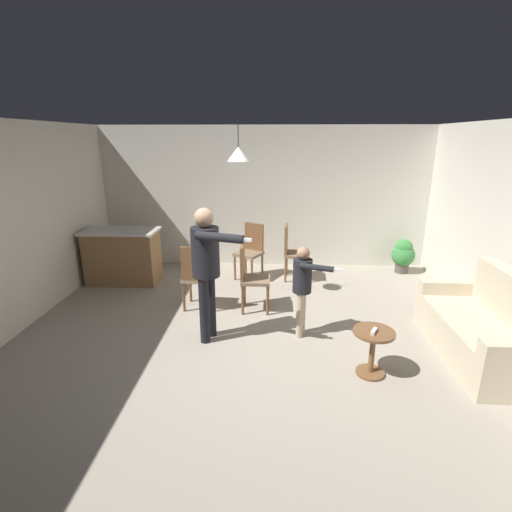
{
  "coord_description": "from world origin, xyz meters",
  "views": [
    {
      "loc": [
        0.18,
        -4.25,
        2.47
      ],
      "look_at": [
        -0.04,
        0.47,
        1.0
      ],
      "focal_mm": 26.75,
      "sensor_mm": 36.0,
      "label": 1
    }
  ],
  "objects_px": {
    "person_child": "(303,282)",
    "dining_chair_by_counter": "(197,275)",
    "person_adult": "(207,261)",
    "side_table_by_couch": "(373,347)",
    "dining_chair_near_wall": "(251,249)",
    "spare_remote_on_table": "(374,331)",
    "dining_chair_spare": "(251,275)",
    "potted_plant_corner": "(403,254)",
    "dining_chair_centre_back": "(292,250)",
    "couch_floral": "(485,330)",
    "kitchen_counter": "(123,256)"
  },
  "relations": [
    {
      "from": "person_child",
      "to": "side_table_by_couch",
      "type": "bearing_deg",
      "value": 58.62
    },
    {
      "from": "spare_remote_on_table",
      "to": "dining_chair_by_counter",
      "type": "bearing_deg",
      "value": 143.87
    },
    {
      "from": "person_child",
      "to": "dining_chair_by_counter",
      "type": "bearing_deg",
      "value": -97.01
    },
    {
      "from": "dining_chair_by_counter",
      "to": "potted_plant_corner",
      "type": "relative_size",
      "value": 1.54
    },
    {
      "from": "dining_chair_near_wall",
      "to": "couch_floral",
      "type": "bearing_deg",
      "value": 167.68
    },
    {
      "from": "dining_chair_near_wall",
      "to": "dining_chair_spare",
      "type": "height_order",
      "value": "same"
    },
    {
      "from": "kitchen_counter",
      "to": "person_child",
      "type": "xyz_separation_m",
      "value": [
        3.02,
        -1.79,
        0.27
      ]
    },
    {
      "from": "dining_chair_by_counter",
      "to": "spare_remote_on_table",
      "type": "bearing_deg",
      "value": -32.75
    },
    {
      "from": "dining_chair_near_wall",
      "to": "spare_remote_on_table",
      "type": "relative_size",
      "value": 7.69
    },
    {
      "from": "dining_chair_spare",
      "to": "spare_remote_on_table",
      "type": "distance_m",
      "value": 2.13
    },
    {
      "from": "dining_chair_centre_back",
      "to": "spare_remote_on_table",
      "type": "distance_m",
      "value": 3.02
    },
    {
      "from": "kitchen_counter",
      "to": "dining_chair_by_counter",
      "type": "distance_m",
      "value": 1.86
    },
    {
      "from": "spare_remote_on_table",
      "to": "dining_chair_centre_back",
      "type": "bearing_deg",
      "value": 103.77
    },
    {
      "from": "dining_chair_by_counter",
      "to": "person_adult",
      "type": "bearing_deg",
      "value": -66.59
    },
    {
      "from": "side_table_by_couch",
      "to": "person_child",
      "type": "height_order",
      "value": "person_child"
    },
    {
      "from": "side_table_by_couch",
      "to": "dining_chair_by_counter",
      "type": "distance_m",
      "value": 2.7
    },
    {
      "from": "kitchen_counter",
      "to": "side_table_by_couch",
      "type": "distance_m",
      "value": 4.55
    },
    {
      "from": "couch_floral",
      "to": "spare_remote_on_table",
      "type": "relative_size",
      "value": 13.91
    },
    {
      "from": "side_table_by_couch",
      "to": "person_adult",
      "type": "xyz_separation_m",
      "value": [
        -1.87,
        0.68,
        0.72
      ]
    },
    {
      "from": "dining_chair_centre_back",
      "to": "person_adult",
      "type": "bearing_deg",
      "value": -22.45
    },
    {
      "from": "dining_chair_near_wall",
      "to": "person_child",
      "type": "bearing_deg",
      "value": 139.11
    },
    {
      "from": "couch_floral",
      "to": "person_adult",
      "type": "distance_m",
      "value": 3.36
    },
    {
      "from": "side_table_by_couch",
      "to": "potted_plant_corner",
      "type": "xyz_separation_m",
      "value": [
        1.39,
        3.36,
        0.03
      ]
    },
    {
      "from": "couch_floral",
      "to": "potted_plant_corner",
      "type": "relative_size",
      "value": 2.78
    },
    {
      "from": "couch_floral",
      "to": "person_child",
      "type": "height_order",
      "value": "person_child"
    },
    {
      "from": "dining_chair_by_counter",
      "to": "spare_remote_on_table",
      "type": "xyz_separation_m",
      "value": [
        2.18,
        -1.59,
        -0.01
      ]
    },
    {
      "from": "kitchen_counter",
      "to": "dining_chair_centre_back",
      "type": "relative_size",
      "value": 1.26
    },
    {
      "from": "dining_chair_by_counter",
      "to": "potted_plant_corner",
      "type": "height_order",
      "value": "dining_chair_by_counter"
    },
    {
      "from": "side_table_by_couch",
      "to": "potted_plant_corner",
      "type": "distance_m",
      "value": 3.63
    },
    {
      "from": "dining_chair_near_wall",
      "to": "side_table_by_couch",
      "type": "bearing_deg",
      "value": 145.42
    },
    {
      "from": "person_adult",
      "to": "dining_chair_by_counter",
      "type": "xyz_separation_m",
      "value": [
        -0.32,
        0.87,
        -0.5
      ]
    },
    {
      "from": "couch_floral",
      "to": "dining_chair_spare",
      "type": "bearing_deg",
      "value": 68.44
    },
    {
      "from": "kitchen_counter",
      "to": "person_adult",
      "type": "distance_m",
      "value": 2.73
    },
    {
      "from": "person_child",
      "to": "dining_chair_near_wall",
      "type": "distance_m",
      "value": 2.26
    },
    {
      "from": "person_child",
      "to": "dining_chair_near_wall",
      "type": "bearing_deg",
      "value": -140.84
    },
    {
      "from": "dining_chair_near_wall",
      "to": "potted_plant_corner",
      "type": "height_order",
      "value": "dining_chair_near_wall"
    },
    {
      "from": "person_adult",
      "to": "spare_remote_on_table",
      "type": "bearing_deg",
      "value": 86.14
    },
    {
      "from": "potted_plant_corner",
      "to": "spare_remote_on_table",
      "type": "xyz_separation_m",
      "value": [
        -1.4,
        -3.39,
        0.18
      ]
    },
    {
      "from": "dining_chair_spare",
      "to": "dining_chair_by_counter",
      "type": "bearing_deg",
      "value": -88.68
    },
    {
      "from": "kitchen_counter",
      "to": "dining_chair_by_counter",
      "type": "relative_size",
      "value": 1.26
    },
    {
      "from": "dining_chair_by_counter",
      "to": "dining_chair_centre_back",
      "type": "bearing_deg",
      "value": 46.03
    },
    {
      "from": "dining_chair_by_counter",
      "to": "dining_chair_near_wall",
      "type": "relative_size",
      "value": 1.0
    },
    {
      "from": "dining_chair_spare",
      "to": "potted_plant_corner",
      "type": "bearing_deg",
      "value": 122.66
    },
    {
      "from": "couch_floral",
      "to": "person_adult",
      "type": "height_order",
      "value": "person_adult"
    },
    {
      "from": "side_table_by_couch",
      "to": "dining_chair_centre_back",
      "type": "relative_size",
      "value": 0.52
    },
    {
      "from": "side_table_by_couch",
      "to": "dining_chair_spare",
      "type": "height_order",
      "value": "dining_chair_spare"
    },
    {
      "from": "dining_chair_spare",
      "to": "dining_chair_near_wall",
      "type": "bearing_deg",
      "value": -176.66
    },
    {
      "from": "potted_plant_corner",
      "to": "side_table_by_couch",
      "type": "bearing_deg",
      "value": -112.42
    },
    {
      "from": "side_table_by_couch",
      "to": "dining_chair_near_wall",
      "type": "relative_size",
      "value": 0.52
    },
    {
      "from": "dining_chair_centre_back",
      "to": "spare_remote_on_table",
      "type": "xyz_separation_m",
      "value": [
        0.72,
        -2.94,
        -0.01
      ]
    }
  ]
}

